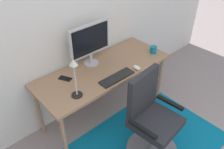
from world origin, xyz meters
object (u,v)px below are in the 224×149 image
cell_phone (65,78)px  office_chair (151,126)px  monitor (90,41)px  coffee_cup (153,50)px  desk (104,73)px  keyboard (117,77)px  desk_lamp (75,74)px  computer_mouse (137,68)px

cell_phone → office_chair: (0.44, -0.89, -0.35)m
monitor → office_chair: size_ratio=0.52×
coffee_cup → cell_phone: size_ratio=0.64×
desk → cell_phone: size_ratio=11.80×
office_chair → keyboard: bearing=85.4°
coffee_cup → desk: bearing=168.4°
desk_lamp → office_chair: 0.98m
monitor → desk_lamp: monitor is taller
desk → office_chair: office_chair is taller
desk → computer_mouse: size_ratio=15.88×
desk_lamp → keyboard: bearing=-6.2°
keyboard → office_chair: 0.63m
monitor → desk: bearing=-77.4°
office_chair → monitor: bearing=86.7°
desk → desk_lamp: 0.63m
desk → keyboard: keyboard is taller
desk → monitor: monitor is taller
monitor → office_chair: monitor is taller
desk_lamp → office_chair: (0.51, -0.58, -0.62)m
desk → desk_lamp: bearing=-160.5°
monitor → office_chair: bearing=-87.5°
computer_mouse → office_chair: bearing=-119.3°
monitor → keyboard: 0.51m
computer_mouse → desk_lamp: size_ratio=0.24×
computer_mouse → office_chair: (-0.28, -0.50, -0.36)m
computer_mouse → desk_lamp: bearing=174.5°
desk → monitor: (-0.04, 0.19, 0.37)m
keyboard → office_chair: size_ratio=0.42×
coffee_cup → cell_phone: bearing=166.3°
computer_mouse → office_chair: 0.68m
coffee_cup → desk_lamp: (-1.21, -0.03, 0.22)m
computer_mouse → cell_phone: bearing=151.7°
monitor → keyboard: size_ratio=1.24×
desk → office_chair: size_ratio=1.63×
cell_phone → desk_lamp: desk_lamp is taller
keyboard → coffee_cup: (0.72, 0.09, 0.04)m
keyboard → computer_mouse: bearing=-4.3°
keyboard → desk_lamp: (-0.49, 0.05, 0.26)m
coffee_cup → office_chair: office_chair is taller
monitor → coffee_cup: size_ratio=5.92×
keyboard → cell_phone: 0.57m
desk → coffee_cup: (0.71, -0.15, 0.11)m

